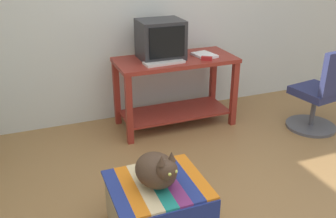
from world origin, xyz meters
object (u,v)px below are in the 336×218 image
object	(u,v)px
keyboard	(164,62)
ottoman_with_blanket	(158,206)
stapler	(207,58)
book	(204,55)
office_chair	(321,96)
desk	(175,81)
tv_monitor	(161,40)
cat	(158,170)

from	to	relation	value
keyboard	ottoman_with_blanket	size ratio (longest dim) A/B	0.62
stapler	book	bearing A→B (deg)	18.14
book	office_chair	bearing A→B (deg)	-41.38
desk	keyboard	size ratio (longest dim) A/B	3.10
desk	tv_monitor	bearing A→B (deg)	155.29
book	ottoman_with_blanket	distance (m)	1.86
stapler	keyboard	bearing A→B (deg)	118.69
ottoman_with_blanket	office_chair	size ratio (longest dim) A/B	0.72
book	keyboard	bearing A→B (deg)	-179.88
tv_monitor	keyboard	distance (m)	0.26
stapler	cat	bearing A→B (deg)	178.23
tv_monitor	book	world-z (taller)	tv_monitor
keyboard	cat	distance (m)	1.50
tv_monitor	stapler	bearing A→B (deg)	-31.17
office_chair	tv_monitor	bearing A→B (deg)	-35.42
keyboard	office_chair	bearing A→B (deg)	-23.12
cat	keyboard	bearing A→B (deg)	50.77
cat	office_chair	world-z (taller)	office_chair
tv_monitor	book	size ratio (longest dim) A/B	1.81
tv_monitor	cat	distance (m)	1.73
keyboard	book	xyz separation A→B (m)	(0.48, 0.09, 0.00)
book	office_chair	xyz separation A→B (m)	(1.03, -0.63, -0.37)
office_chair	desk	bearing A→B (deg)	-35.61
book	cat	bearing A→B (deg)	-135.70
keyboard	cat	bearing A→B (deg)	-115.72
book	ottoman_with_blanket	size ratio (longest dim) A/B	0.38
tv_monitor	cat	world-z (taller)	tv_monitor
tv_monitor	office_chair	xyz separation A→B (m)	(1.48, -0.73, -0.55)
desk	cat	world-z (taller)	desk
ottoman_with_blanket	desk	bearing A→B (deg)	63.71
tv_monitor	ottoman_with_blanket	distance (m)	1.81
desk	cat	xyz separation A→B (m)	(-0.73, -1.50, -0.01)
tv_monitor	stapler	xyz separation A→B (m)	(0.40, -0.24, -0.17)
book	cat	xyz separation A→B (m)	(-1.04, -1.45, -0.27)
cat	tv_monitor	bearing A→B (deg)	52.14
tv_monitor	book	bearing A→B (deg)	-13.25
ottoman_with_blanket	stapler	xyz separation A→B (m)	(0.99, 1.29, 0.58)
book	cat	size ratio (longest dim) A/B	0.62
keyboard	stapler	bearing A→B (deg)	-10.19
desk	office_chair	size ratio (longest dim) A/B	1.39
tv_monitor	keyboard	bearing A→B (deg)	-100.68
ottoman_with_blanket	office_chair	world-z (taller)	office_chair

